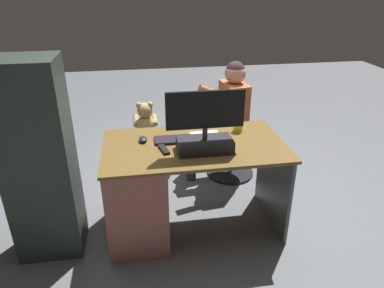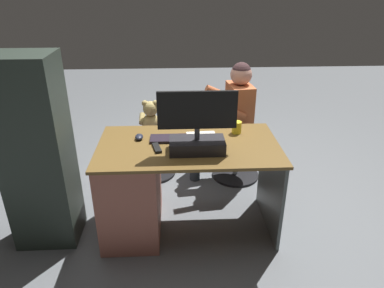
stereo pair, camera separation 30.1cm
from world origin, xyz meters
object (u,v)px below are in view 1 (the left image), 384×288
at_px(computer_mouse, 143,139).
at_px(office_chair_teddy, 147,152).
at_px(cup, 238,125).
at_px(keyboard, 183,139).
at_px(tv_remote, 164,149).
at_px(teddy_bear, 145,120).
at_px(person, 224,111).
at_px(desk, 149,188).
at_px(monitor, 205,133).
at_px(visitor_chair, 231,152).

distance_m(computer_mouse, office_chair_teddy, 0.88).
bearing_deg(cup, keyboard, 12.83).
xyz_separation_m(computer_mouse, tv_remote, (-0.14, 0.18, -0.01)).
bearing_deg(teddy_bear, keyboard, 107.93).
bearing_deg(person, office_chair_teddy, -6.07).
bearing_deg(tv_remote, cup, -170.66).
bearing_deg(computer_mouse, office_chair_teddy, -93.23).
bearing_deg(office_chair_teddy, person, 173.93).
relative_size(office_chair_teddy, person, 0.40).
bearing_deg(tv_remote, person, -140.68).
distance_m(desk, tv_remote, 0.38).
relative_size(desk, office_chair_teddy, 2.87).
relative_size(teddy_bear, person, 0.28).
height_order(monitor, keyboard, monitor).
height_order(keyboard, office_chair_teddy, keyboard).
bearing_deg(teddy_bear, desk, 88.49).
distance_m(office_chair_teddy, person, 0.85).
height_order(keyboard, cup, cup).
distance_m(keyboard, visitor_chair, 1.02).
relative_size(monitor, keyboard, 1.28).
relative_size(office_chair_teddy, teddy_bear, 1.42).
height_order(computer_mouse, visitor_chair, computer_mouse).
xyz_separation_m(desk, monitor, (-0.40, 0.11, 0.48)).
relative_size(monitor, teddy_bear, 1.64).
bearing_deg(desk, tv_remote, 151.46).
xyz_separation_m(monitor, tv_remote, (0.28, -0.05, -0.13)).
relative_size(keyboard, person, 0.36).
xyz_separation_m(monitor, computer_mouse, (0.42, -0.22, -0.12)).
bearing_deg(desk, person, -134.51).
distance_m(cup, teddy_bear, 0.99).
bearing_deg(desk, computer_mouse, -80.18).
relative_size(monitor, office_chair_teddy, 1.16).
distance_m(computer_mouse, teddy_bear, 0.77).
height_order(desk, visitor_chair, desk).
relative_size(office_chair_teddy, visitor_chair, 0.99).
bearing_deg(teddy_bear, office_chair_teddy, 90.00).
xyz_separation_m(office_chair_teddy, teddy_bear, (-0.00, -0.01, 0.34)).
bearing_deg(tv_remote, office_chair_teddy, -97.26).
xyz_separation_m(cup, office_chair_teddy, (0.71, -0.66, -0.50)).
bearing_deg(person, tv_remote, 52.69).
xyz_separation_m(office_chair_teddy, visitor_chair, (-0.83, 0.09, -0.02)).
distance_m(desk, person, 1.13).
relative_size(monitor, cup, 5.68).
height_order(keyboard, tv_remote, keyboard).
distance_m(cup, person, 0.59).
relative_size(keyboard, office_chair_teddy, 0.91).
bearing_deg(office_chair_teddy, desk, 88.47).
height_order(office_chair_teddy, person, person).
height_order(keyboard, computer_mouse, computer_mouse).
bearing_deg(visitor_chair, computer_mouse, 36.83).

